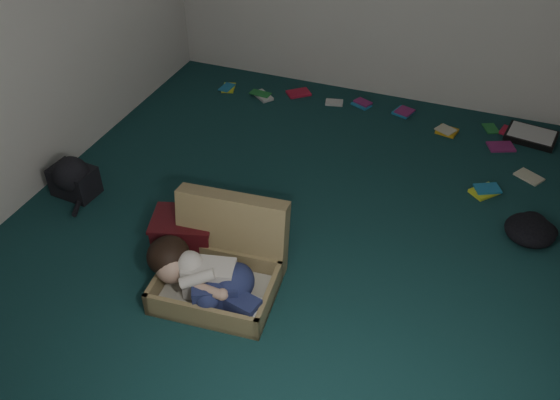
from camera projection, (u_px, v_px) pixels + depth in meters
The scene contains 10 objects.
floor at pixel (287, 225), 4.41m from camera, with size 4.50×4.50×0.00m, color #143A3B.
wall_front at pixel (53, 343), 1.96m from camera, with size 4.50×4.50×0.00m, color white.
wall_left at pixel (23, 19), 4.16m from camera, with size 4.50×4.50×0.00m, color white.
suitcase at pixel (223, 263), 3.86m from camera, with size 0.81×0.79×0.55m.
person at pixel (204, 276), 3.70m from camera, with size 0.83×0.39×0.34m.
maroon_bin at pixel (184, 234), 4.11m from camera, with size 0.50×0.44×0.29m.
backpack at pixel (74, 180), 4.64m from camera, with size 0.43×0.34×0.26m, color black, non-canonical shape.
clothing_pile at pixel (518, 225), 4.30m from camera, with size 0.46×0.38×0.15m, color black, non-canonical shape.
paper_tray at pixel (531, 136), 5.33m from camera, with size 0.47×0.38×0.06m.
book_scatter at pixel (397, 123), 5.55m from camera, with size 3.14×1.24×0.02m.
Camera 1 is at (1.15, -3.14, 2.88)m, focal length 38.00 mm.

